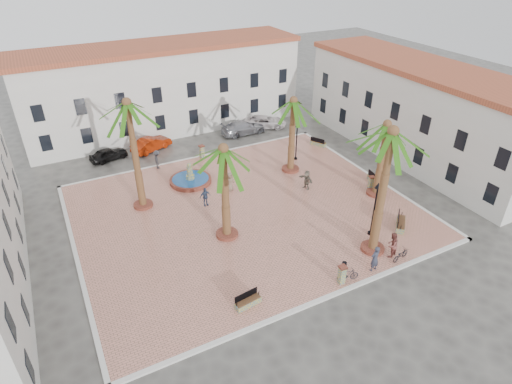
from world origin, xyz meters
The scene contains 36 objects.
ground centered at (0.00, 0.00, 0.00)m, with size 120.00×120.00×0.00m, color #56544F.
plaza centered at (0.00, 0.00, 0.07)m, with size 26.00×22.00×0.15m, color tan.
kerb_n centered at (0.00, 11.00, 0.08)m, with size 26.30×0.30×0.16m, color silver.
kerb_s centered at (0.00, -11.00, 0.08)m, with size 26.30×0.30×0.16m, color silver.
kerb_e centered at (13.00, 0.00, 0.08)m, with size 0.30×22.30×0.16m, color silver.
kerb_w centered at (-13.00, 0.00, 0.08)m, with size 0.30×22.30×0.16m, color silver.
building_north centered at (0.00, 19.99, 4.77)m, with size 30.40×7.40×9.50m.
building_east centered at (19.99, 2.00, 4.52)m, with size 7.40×26.40×9.00m.
fountain centered at (-2.32, 6.41, 0.41)m, with size 3.74×3.74×1.93m.
palm_nw centered at (-7.16, 4.47, 8.11)m, with size 5.08×5.08×9.22m.
palm_sw centered at (-2.68, -2.39, 6.40)m, with size 5.35×5.35×7.48m.
palm_s centered at (5.78, -8.70, 8.25)m, with size 5.40×5.40×9.43m.
palm_e centered at (11.14, -2.90, 5.75)m, with size 5.22×5.22×6.78m.
palm_ne centered at (6.89, 4.23, 6.16)m, with size 5.30×5.30×7.22m.
bench_s centered at (-4.43, -9.36, 0.40)m, with size 1.74×0.73×0.89m.
bench_se centered at (9.48, -7.55, 0.45)m, with size 1.86×1.82×1.05m.
bench_e centered at (12.38, -1.36, 0.43)m, with size 0.84×1.91×0.97m.
bench_ne centered at (12.38, 7.61, 0.40)m, with size 1.24×1.75×0.90m.
lamppost_s centered at (6.88, -7.19, 3.14)m, with size 0.48×0.48×4.42m.
lamppost_e centered at (8.56, 5.95, 2.74)m, with size 0.41×0.41×3.82m.
bollard_se centered at (1.73, -10.40, 0.85)m, with size 0.50×0.50×1.34m.
bollard_n centered at (0.36, 10.40, 0.88)m, with size 0.59×0.59×1.40m.
bollard_e centered at (11.19, -2.12, 0.82)m, with size 0.56×0.56×1.30m.
litter_bin centered at (2.66, -9.48, 0.46)m, with size 0.32×0.32×0.62m, color black.
cyclist_a centered at (4.38, -10.40, 1.12)m, with size 0.71×0.46×1.94m, color #2E3142.
bicycle_a centered at (6.76, -10.40, 0.55)m, with size 0.53×1.53×0.80m, color black.
cyclist_b centered at (6.41, -9.80, 1.10)m, with size 0.93×0.72×1.91m, color brown.
bicycle_b centered at (2.24, -10.40, 0.59)m, with size 0.42×1.48×0.89m, color black.
pedestrian_fountain_a centered at (0.26, 3.46, 1.00)m, with size 0.83×0.54×1.71m, color #79624E.
pedestrian_fountain_b centered at (-2.55, 2.18, 0.97)m, with size 0.96×0.40×1.65m, color #374766.
pedestrian_north centered at (-4.14, 10.40, 1.06)m, with size 1.18×0.68×1.83m, color #444348.
pedestrian_east centered at (6.32, 0.66, 1.01)m, with size 1.60×0.51×1.73m, color #696253.
car_black centered at (-7.91, 14.67, 0.63)m, with size 1.48×3.68×1.25m, color black.
car_red centered at (-3.48, 14.91, 0.71)m, with size 1.51×4.34×1.43m, color #A32407.
car_silver centered at (6.87, 14.37, 0.74)m, with size 2.07×5.08×1.47m, color #9B9BA3.
car_white centered at (9.98, 14.89, 0.67)m, with size 2.23×4.84×1.34m, color white.
Camera 1 is at (-12.58, -26.06, 19.33)m, focal length 30.00 mm.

